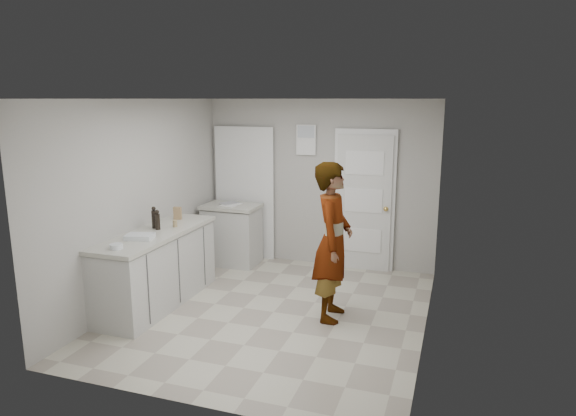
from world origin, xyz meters
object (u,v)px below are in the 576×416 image
(cake_mix_box, at_px, (178,213))
(oil_cruet_a, at_px, (157,220))
(baking_dish, at_px, (140,237))
(person, at_px, (333,242))
(spice_jar, at_px, (175,224))
(egg_bowl, at_px, (116,246))
(oil_cruet_b, at_px, (154,218))

(cake_mix_box, relative_size, oil_cruet_a, 0.68)
(oil_cruet_a, bearing_deg, baking_dish, -84.74)
(oil_cruet_a, bearing_deg, person, 5.22)
(spice_jar, relative_size, baking_dish, 0.25)
(spice_jar, xyz_separation_m, egg_bowl, (-0.09, -1.05, -0.02))
(oil_cruet_a, bearing_deg, oil_cruet_b, 148.10)
(cake_mix_box, height_order, baking_dish, cake_mix_box)
(egg_bowl, bearing_deg, spice_jar, 84.92)
(baking_dish, xyz_separation_m, egg_bowl, (-0.00, -0.42, 0.00))
(spice_jar, distance_m, oil_cruet_b, 0.26)
(oil_cruet_a, height_order, baking_dish, oil_cruet_a)
(cake_mix_box, height_order, oil_cruet_b, oil_cruet_b)
(person, bearing_deg, oil_cruet_a, 91.07)
(spice_jar, distance_m, baking_dish, 0.63)
(oil_cruet_a, relative_size, baking_dish, 0.72)
(cake_mix_box, xyz_separation_m, spice_jar, (0.18, -0.37, -0.04))
(baking_dish, relative_size, egg_bowl, 2.49)
(cake_mix_box, distance_m, oil_cruet_a, 0.56)
(cake_mix_box, height_order, egg_bowl, cake_mix_box)
(person, bearing_deg, cake_mix_box, 76.68)
(spice_jar, height_order, baking_dish, spice_jar)
(baking_dish, bearing_deg, person, 16.68)
(baking_dish, height_order, egg_bowl, same)
(egg_bowl, bearing_deg, person, 26.52)
(spice_jar, height_order, oil_cruet_b, oil_cruet_b)
(oil_cruet_a, relative_size, egg_bowl, 1.79)
(oil_cruet_a, xyz_separation_m, egg_bowl, (0.04, -0.86, -0.09))
(person, distance_m, spice_jar, 2.03)
(oil_cruet_a, height_order, egg_bowl, oil_cruet_a)
(spice_jar, xyz_separation_m, oil_cruet_b, (-0.21, -0.13, 0.09))
(oil_cruet_b, bearing_deg, cake_mix_box, 86.54)
(spice_jar, height_order, oil_cruet_a, oil_cruet_a)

